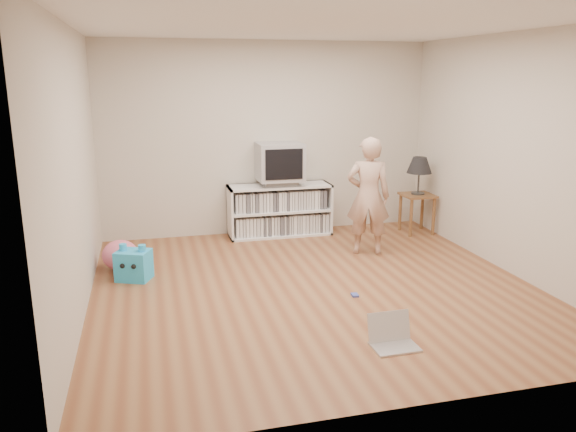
% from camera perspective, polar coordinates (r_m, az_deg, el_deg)
% --- Properties ---
extents(ground, '(4.50, 4.50, 0.00)m').
position_cam_1_polar(ground, '(5.91, 2.67, -7.20)').
color(ground, brown).
rests_on(ground, ground).
extents(walls, '(4.52, 4.52, 2.60)m').
position_cam_1_polar(walls, '(5.57, 2.83, 5.36)').
color(walls, beige).
rests_on(walls, ground).
extents(ceiling, '(4.50, 4.50, 0.01)m').
position_cam_1_polar(ceiling, '(5.52, 3.00, 18.81)').
color(ceiling, white).
rests_on(ceiling, walls).
extents(media_unit, '(1.40, 0.45, 0.70)m').
position_cam_1_polar(media_unit, '(7.71, -0.89, 0.65)').
color(media_unit, white).
rests_on(media_unit, ground).
extents(dvd_deck, '(0.45, 0.35, 0.07)m').
position_cam_1_polar(dvd_deck, '(7.62, -0.87, 3.44)').
color(dvd_deck, gray).
rests_on(dvd_deck, media_unit).
extents(crt_tv, '(0.60, 0.53, 0.50)m').
position_cam_1_polar(crt_tv, '(7.56, -0.87, 5.56)').
color(crt_tv, '#9A9A9F').
rests_on(crt_tv, dvd_deck).
extents(side_table, '(0.42, 0.42, 0.55)m').
position_cam_1_polar(side_table, '(7.99, 13.00, 1.24)').
color(side_table, brown).
rests_on(side_table, ground).
extents(table_lamp, '(0.34, 0.34, 0.52)m').
position_cam_1_polar(table_lamp, '(7.89, 13.21, 4.96)').
color(table_lamp, '#333333').
rests_on(table_lamp, side_table).
extents(person, '(0.61, 0.51, 1.44)m').
position_cam_1_polar(person, '(6.86, 8.15, 1.99)').
color(person, tan).
rests_on(person, ground).
extents(laptop, '(0.37, 0.30, 0.25)m').
position_cam_1_polar(laptop, '(4.77, 10.51, -11.96)').
color(laptop, silver).
rests_on(laptop, ground).
extents(playing_cards, '(0.07, 0.10, 0.02)m').
position_cam_1_polar(playing_cards, '(5.71, 6.80, -7.97)').
color(playing_cards, '#3E4EA7').
rests_on(playing_cards, ground).
extents(plush_blue, '(0.42, 0.38, 0.40)m').
position_cam_1_polar(plush_blue, '(6.27, -15.41, -4.79)').
color(plush_blue, '#24AAF0').
rests_on(plush_blue, ground).
extents(plush_pink, '(0.44, 0.44, 0.34)m').
position_cam_1_polar(plush_pink, '(6.64, -16.68, -3.81)').
color(plush_pink, '#DC617F').
rests_on(plush_pink, ground).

